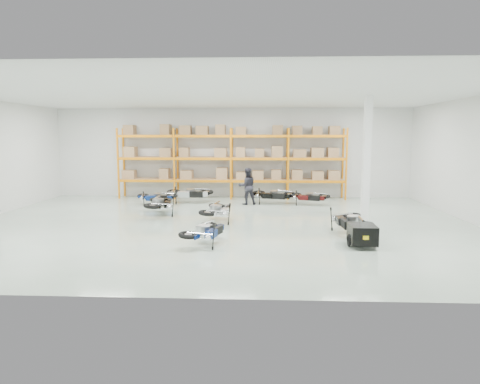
{
  "coord_description": "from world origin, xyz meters",
  "views": [
    {
      "loc": [
        1.42,
        -14.85,
        3.11
      ],
      "look_at": [
        0.71,
        0.45,
        1.1
      ],
      "focal_mm": 32.0,
      "sensor_mm": 36.0,
      "label": 1
    }
  ],
  "objects_px": {
    "moto_blue_centre": "(205,228)",
    "moto_touring_right": "(350,217)",
    "moto_back_b": "(189,190)",
    "moto_back_d": "(309,194)",
    "moto_black_far_left": "(161,200)",
    "person_back": "(247,186)",
    "moto_back_a": "(156,195)",
    "moto_silver_left": "(218,207)",
    "moto_back_c": "(273,192)",
    "trailer": "(362,234)"
  },
  "relations": [
    {
      "from": "moto_blue_centre",
      "to": "moto_silver_left",
      "type": "distance_m",
      "value": 3.29
    },
    {
      "from": "moto_silver_left",
      "to": "person_back",
      "type": "relative_size",
      "value": 1.08
    },
    {
      "from": "moto_blue_centre",
      "to": "moto_black_far_left",
      "type": "distance_m",
      "value": 5.2
    },
    {
      "from": "moto_back_b",
      "to": "moto_back_c",
      "type": "bearing_deg",
      "value": -91.47
    },
    {
      "from": "moto_black_far_left",
      "to": "person_back",
      "type": "relative_size",
      "value": 1.12
    },
    {
      "from": "moto_back_d",
      "to": "moto_touring_right",
      "type": "bearing_deg",
      "value": -151.65
    },
    {
      "from": "moto_silver_left",
      "to": "moto_back_b",
      "type": "height_order",
      "value": "moto_back_b"
    },
    {
      "from": "moto_touring_right",
      "to": "person_back",
      "type": "height_order",
      "value": "person_back"
    },
    {
      "from": "moto_touring_right",
      "to": "moto_back_b",
      "type": "bearing_deg",
      "value": 132.55
    },
    {
      "from": "trailer",
      "to": "moto_back_a",
      "type": "relative_size",
      "value": 0.95
    },
    {
      "from": "moto_back_d",
      "to": "moto_back_c",
      "type": "bearing_deg",
      "value": 103.2
    },
    {
      "from": "moto_black_far_left",
      "to": "moto_back_d",
      "type": "xyz_separation_m",
      "value": [
        6.14,
        2.72,
        -0.09
      ]
    },
    {
      "from": "trailer",
      "to": "moto_back_a",
      "type": "xyz_separation_m",
      "value": [
        -7.56,
        7.02,
        0.11
      ]
    },
    {
      "from": "moto_blue_centre",
      "to": "moto_touring_right",
      "type": "bearing_deg",
      "value": -143.11
    },
    {
      "from": "moto_touring_right",
      "to": "person_back",
      "type": "distance_m",
      "value": 6.77
    },
    {
      "from": "moto_silver_left",
      "to": "trailer",
      "type": "distance_m",
      "value": 5.53
    },
    {
      "from": "moto_silver_left",
      "to": "moto_back_d",
      "type": "bearing_deg",
      "value": -125.97
    },
    {
      "from": "moto_touring_right",
      "to": "moto_back_b",
      "type": "xyz_separation_m",
      "value": [
        -6.19,
        6.22,
        0.03
      ]
    },
    {
      "from": "moto_back_c",
      "to": "moto_back_d",
      "type": "relative_size",
      "value": 1.12
    },
    {
      "from": "moto_back_a",
      "to": "moto_back_d",
      "type": "height_order",
      "value": "moto_back_d"
    },
    {
      "from": "moto_black_far_left",
      "to": "moto_touring_right",
      "type": "height_order",
      "value": "moto_black_far_left"
    },
    {
      "from": "moto_back_d",
      "to": "person_back",
      "type": "xyz_separation_m",
      "value": [
        -2.79,
        -0.01,
        0.35
      ]
    },
    {
      "from": "moto_silver_left",
      "to": "moto_touring_right",
      "type": "relative_size",
      "value": 1.0
    },
    {
      "from": "moto_back_a",
      "to": "moto_back_c",
      "type": "bearing_deg",
      "value": -81.02
    },
    {
      "from": "moto_black_far_left",
      "to": "moto_back_d",
      "type": "relative_size",
      "value": 1.18
    },
    {
      "from": "moto_black_far_left",
      "to": "person_back",
      "type": "bearing_deg",
      "value": -147.42
    },
    {
      "from": "moto_touring_right",
      "to": "moto_back_c",
      "type": "height_order",
      "value": "moto_touring_right"
    },
    {
      "from": "moto_blue_centre",
      "to": "moto_touring_right",
      "type": "distance_m",
      "value": 4.69
    },
    {
      "from": "moto_black_far_left",
      "to": "trailer",
      "type": "xyz_separation_m",
      "value": [
        6.81,
        -4.7,
        -0.21
      ]
    },
    {
      "from": "moto_blue_centre",
      "to": "person_back",
      "type": "height_order",
      "value": "person_back"
    },
    {
      "from": "moto_touring_right",
      "to": "moto_silver_left",
      "type": "bearing_deg",
      "value": 155.79
    },
    {
      "from": "moto_blue_centre",
      "to": "moto_black_far_left",
      "type": "relative_size",
      "value": 0.87
    },
    {
      "from": "moto_back_c",
      "to": "moto_back_d",
      "type": "bearing_deg",
      "value": -81.32
    },
    {
      "from": "moto_back_d",
      "to": "moto_blue_centre",
      "type": "bearing_deg",
      "value": 174.68
    },
    {
      "from": "moto_blue_centre",
      "to": "trailer",
      "type": "distance_m",
      "value": 4.44
    },
    {
      "from": "moto_blue_centre",
      "to": "trailer",
      "type": "height_order",
      "value": "moto_blue_centre"
    },
    {
      "from": "moto_silver_left",
      "to": "moto_back_b",
      "type": "bearing_deg",
      "value": -61.41
    },
    {
      "from": "moto_touring_right",
      "to": "moto_back_a",
      "type": "distance_m",
      "value": 9.3
    },
    {
      "from": "moto_silver_left",
      "to": "moto_back_c",
      "type": "xyz_separation_m",
      "value": [
        2.11,
        4.3,
        -0.01
      ]
    },
    {
      "from": "moto_black_far_left",
      "to": "moto_back_b",
      "type": "relative_size",
      "value": 1.0
    },
    {
      "from": "moto_silver_left",
      "to": "moto_back_a",
      "type": "height_order",
      "value": "moto_silver_left"
    },
    {
      "from": "moto_back_b",
      "to": "moto_back_d",
      "type": "height_order",
      "value": "moto_back_b"
    },
    {
      "from": "moto_back_c",
      "to": "trailer",
      "type": "bearing_deg",
      "value": -146.08
    },
    {
      "from": "moto_blue_centre",
      "to": "person_back",
      "type": "bearing_deg",
      "value": -79.68
    },
    {
      "from": "moto_blue_centre",
      "to": "moto_back_a",
      "type": "xyz_separation_m",
      "value": [
        -3.13,
        6.94,
        -0.02
      ]
    },
    {
      "from": "moto_blue_centre",
      "to": "trailer",
      "type": "xyz_separation_m",
      "value": [
        4.44,
        -0.07,
        -0.13
      ]
    },
    {
      "from": "moto_back_a",
      "to": "person_back",
      "type": "relative_size",
      "value": 0.94
    },
    {
      "from": "moto_back_b",
      "to": "person_back",
      "type": "bearing_deg",
      "value": -97.8
    },
    {
      "from": "moto_back_c",
      "to": "moto_blue_centre",
      "type": "bearing_deg",
      "value": -178.49
    },
    {
      "from": "moto_touring_right",
      "to": "trailer",
      "type": "relative_size",
      "value": 1.2
    }
  ]
}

